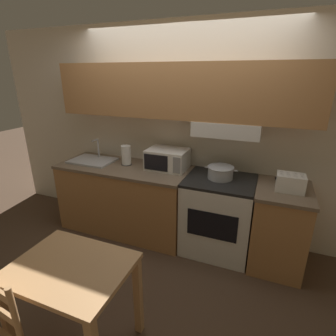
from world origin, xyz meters
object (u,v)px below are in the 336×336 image
cooking_pot (220,172)px  toaster (290,182)px  sink_basin (92,160)px  microwave (168,159)px  dining_table (73,282)px  paper_towel_roll (126,155)px  stove_range (218,215)px

cooking_pot → toaster: (0.70, -0.06, 0.01)m
toaster → sink_basin: size_ratio=0.50×
microwave → dining_table: size_ratio=0.59×
cooking_pot → microwave: 0.66m
microwave → paper_towel_roll: size_ratio=1.93×
microwave → stove_range: bearing=-9.4°
sink_basin → paper_towel_roll: (0.48, 0.06, 0.11)m
stove_range → dining_table: stove_range is taller
cooking_pot → dining_table: size_ratio=0.46×
toaster → dining_table: toaster is taller
sink_basin → dining_table: bearing=-58.2°
cooking_pot → toaster: toaster is taller
microwave → toaster: size_ratio=1.72×
cooking_pot → paper_towel_roll: (-1.19, 0.02, 0.05)m
dining_table → microwave: bearing=88.4°
stove_range → microwave: (-0.67, 0.11, 0.56)m
toaster → dining_table: 2.12m
toaster → paper_towel_roll: paper_towel_roll is taller
microwave → paper_towel_roll: paper_towel_roll is taller
microwave → dining_table: microwave is taller
stove_range → paper_towel_roll: (-1.20, 0.05, 0.57)m
paper_towel_roll → toaster: bearing=-2.5°
sink_basin → paper_towel_roll: bearing=7.1°
cooking_pot → microwave: (-0.66, 0.08, 0.05)m
stove_range → toaster: (0.69, -0.03, 0.53)m
cooking_pot → microwave: bearing=173.2°
microwave → sink_basin: sink_basin is taller
sink_basin → paper_towel_roll: size_ratio=2.26×
microwave → sink_basin: (-1.02, -0.12, -0.10)m
stove_range → cooking_pot: (-0.01, 0.03, 0.52)m
toaster → stove_range: bearing=177.3°
toaster → paper_towel_roll: bearing=177.5°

